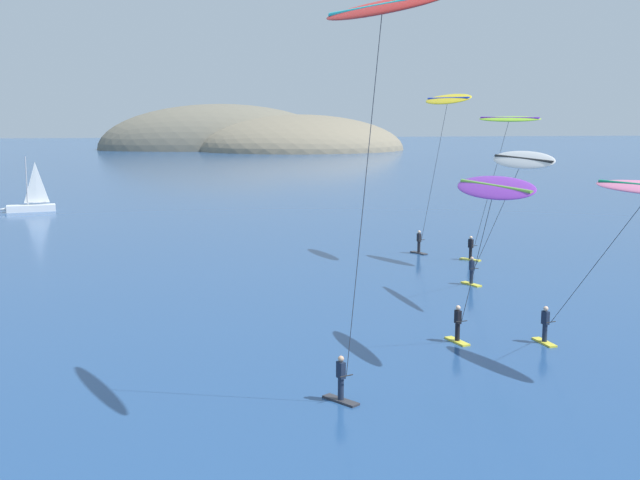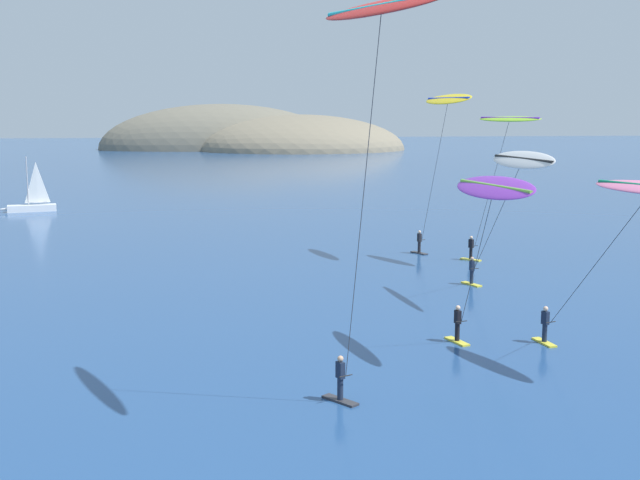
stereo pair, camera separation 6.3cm
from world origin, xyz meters
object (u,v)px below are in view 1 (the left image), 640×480
kitesurfer_red (378,43)px  sailboat_near (28,206)px  kitesurfer_purple (491,198)px  kitesurfer_lime (505,133)px  kitesurfer_yellow (445,111)px  kitesurfer_white (518,169)px

kitesurfer_red → sailboat_near: bearing=112.2°
kitesurfer_red → kitesurfer_purple: bearing=45.3°
kitesurfer_purple → kitesurfer_lime: size_ratio=0.77×
kitesurfer_yellow → kitesurfer_white: kitesurfer_yellow is taller
kitesurfer_lime → kitesurfer_red: bearing=-118.2°
sailboat_near → kitesurfer_lime: kitesurfer_lime is taller
kitesurfer_yellow → kitesurfer_white: size_ratio=1.22×
kitesurfer_lime → kitesurfer_yellow: size_ratio=0.87×
kitesurfer_purple → kitesurfer_yellow: size_ratio=0.67×
sailboat_near → kitesurfer_white: 57.60m
kitesurfer_lime → kitesurfer_white: bearing=-106.5°
sailboat_near → kitesurfer_red: bearing=-67.8°
kitesurfer_purple → kitesurfer_white: 10.09m
sailboat_near → kitesurfer_purple: 62.46m
kitesurfer_purple → sailboat_near: bearing=119.5°
kitesurfer_red → kitesurfer_yellow: (10.40, 28.10, -2.14)m
kitesurfer_yellow → kitesurfer_white: bearing=-89.0°
kitesurfer_lime → kitesurfer_white: size_ratio=1.06×
kitesurfer_lime → kitesurfer_white: kitesurfer_lime is taller
kitesurfer_red → kitesurfer_white: (10.62, 15.08, -5.15)m
kitesurfer_purple → kitesurfer_white: (4.59, 8.98, 0.49)m
kitesurfer_white → kitesurfer_purple: bearing=-117.1°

